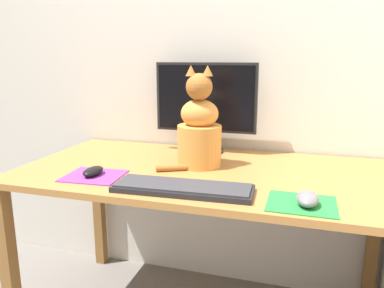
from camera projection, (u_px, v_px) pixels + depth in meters
wall_back at (229, 33)px, 1.73m from camera, size 7.00×0.04×2.50m
desk at (206, 189)px, 1.50m from camera, size 1.47×0.75×0.71m
monitor at (206, 103)px, 1.71m from camera, size 0.47×0.17×0.41m
keyboard at (183, 188)px, 1.24m from camera, size 0.47×0.17×0.02m
mousepad_left at (94, 176)px, 1.39m from camera, size 0.22×0.20×0.00m
mousepad_right at (302, 204)px, 1.13m from camera, size 0.21×0.18×0.00m
computer_mouse_left at (93, 171)px, 1.39m from camera, size 0.06×0.11×0.03m
computer_mouse_right at (307, 199)px, 1.11m from camera, size 0.06×0.11×0.04m
cat at (199, 130)px, 1.50m from camera, size 0.24×0.24×0.40m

